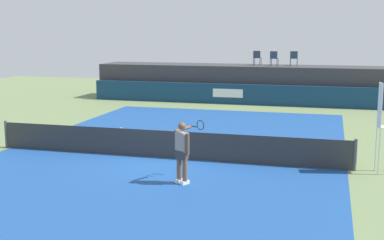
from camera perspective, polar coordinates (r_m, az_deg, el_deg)
name	(u,v)px	position (r m, az deg, el deg)	size (l,w,h in m)	color
ground_plane	(188,140)	(20.36, -0.41, -2.25)	(48.00, 48.00, 0.00)	#6B7F51
court_inner	(165,158)	(17.57, -3.07, -4.23)	(12.00, 22.00, 0.00)	#1C478C
sponsor_wall	(236,94)	(30.37, 4.97, 2.88)	(18.00, 0.22, 1.20)	navy
spectator_platform	(242,83)	(32.08, 5.57, 4.14)	(18.00, 2.80, 2.20)	#38383D
spectator_chair_far_left	(257,57)	(31.96, 7.26, 6.95)	(0.46, 0.46, 0.89)	#2D3D56
spectator_chair_left	(274,58)	(31.42, 9.12, 6.86)	(0.47, 0.47, 0.89)	#2D3D56
spectator_chair_center	(294,58)	(31.67, 11.27, 6.81)	(0.46, 0.46, 0.89)	#2D3D56
umpire_chair	(382,122)	(16.44, 20.43, -0.17)	(0.50, 0.50, 2.76)	white
tennis_net	(164,144)	(17.46, -3.08, -2.72)	(12.40, 0.02, 0.95)	#2D2D2D
net_post_near	(6,134)	(20.25, -19.98, -1.48)	(0.10, 0.10, 1.00)	#4C4C51
net_post_far	(355,155)	(16.61, 17.70, -3.74)	(0.10, 0.10, 1.00)	#4C4C51
tennis_player	(183,150)	(14.46, -1.05, -3.38)	(0.69, 1.26, 1.77)	white
tennis_ball	(121,128)	(22.91, -7.91, -0.89)	(0.07, 0.07, 0.07)	#D8EA33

